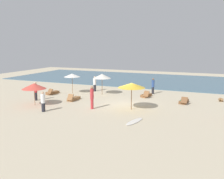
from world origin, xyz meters
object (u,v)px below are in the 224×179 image
lounger_0 (52,93)px  person_4 (153,86)px  person_1 (43,102)px  dog (221,100)px  person_0 (92,97)px  surfboard (134,121)px  person_3 (36,91)px  lounger_4 (146,95)px  person_2 (95,84)px  umbrella_2 (132,85)px  lounger_3 (73,99)px  umbrella_1 (102,76)px  lounger_1 (184,101)px  umbrella_0 (34,86)px  umbrella_3 (72,75)px

lounger_0 → person_4: size_ratio=1.02×
person_1 → dog: 16.50m
person_0 → surfboard: (4.40, -2.04, -0.99)m
lounger_0 → person_3: size_ratio=0.97×
person_0 → surfboard: person_0 is taller
surfboard → person_4: bearing=96.3°
lounger_4 → person_2: person_2 is taller
umbrella_2 → lounger_0: size_ratio=1.27×
lounger_3 → umbrella_1: bearing=70.2°
lounger_1 → person_4: size_ratio=1.00×
lounger_3 → person_0: 3.99m
umbrella_2 → lounger_0: umbrella_2 is taller
person_1 → person_3: person_3 is taller
dog → lounger_4: bearing=-174.8°
umbrella_1 → surfboard: 10.37m
umbrella_2 → lounger_3: 6.71m
umbrella_1 → person_2: 2.40m
person_0 → umbrella_0: bearing=-171.2°
umbrella_3 → person_0: umbrella_3 is taller
person_2 → umbrella_3: bearing=-127.7°
umbrella_1 → person_0: bearing=-72.9°
lounger_0 → person_3: person_3 is taller
umbrella_2 → person_2: size_ratio=1.29×
person_0 → person_3: size_ratio=1.06×
lounger_1 → umbrella_0: bearing=-153.9°
surfboard → lounger_4: bearing=99.3°
lounger_3 → person_3: 3.74m
person_1 → lounger_0: bearing=120.6°
lounger_3 → dog: size_ratio=2.19×
umbrella_1 → lounger_3: (-1.36, -3.77, -1.85)m
person_2 → person_0: bearing=-65.0°
person_4 → person_2: bearing=-171.2°
person_2 → person_3: person_3 is taller
person_4 → lounger_3: bearing=-136.2°
person_0 → person_2: size_ratio=1.12×
umbrella_1 → person_3: size_ratio=1.23×
person_0 → person_3: 6.62m
umbrella_0 → person_4: umbrella_0 is taller
lounger_3 → surfboard: (7.60, -4.27, -0.14)m
umbrella_2 → surfboard: size_ratio=1.05×
umbrella_2 → lounger_4: umbrella_2 is taller
surfboard → lounger_1: bearing=70.5°
lounger_3 → lounger_4: 7.58m
umbrella_0 → umbrella_3: size_ratio=0.96×
person_3 → dog: person_3 is taller
umbrella_0 → person_1: 2.70m
lounger_0 → person_1: 7.35m
person_0 → person_2: (-3.44, 7.38, -0.14)m
umbrella_3 → dog: 15.54m
umbrella_0 → umbrella_1: size_ratio=0.94×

